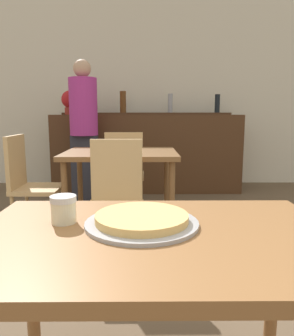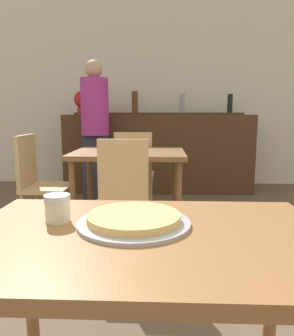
{
  "view_description": "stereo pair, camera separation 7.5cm",
  "coord_description": "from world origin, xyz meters",
  "px_view_note": "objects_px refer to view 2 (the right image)",
  "views": [
    {
      "loc": [
        -0.03,
        -0.91,
        1.09
      ],
      "look_at": [
        -0.02,
        0.55,
        0.85
      ],
      "focal_mm": 35.0,
      "sensor_mm": 36.0,
      "label": 1
    },
    {
      "loc": [
        0.04,
        -0.91,
        1.09
      ],
      "look_at": [
        -0.02,
        0.55,
        0.85
      ],
      "focal_mm": 35.0,
      "sensor_mm": 36.0,
      "label": 2
    }
  ],
  "objects_px": {
    "pizza_tray": "(134,220)",
    "potted_plant": "(83,101)",
    "chair_far_side_front": "(122,194)",
    "chair_far_side_back": "(134,169)",
    "chair_far_side_left": "(38,179)",
    "cheese_shaker": "(57,208)",
    "person_standing": "(95,126)"
  },
  "relations": [
    {
      "from": "person_standing",
      "to": "potted_plant",
      "type": "distance_m",
      "value": 0.68
    },
    {
      "from": "chair_far_side_front",
      "to": "chair_far_side_back",
      "type": "relative_size",
      "value": 1.0
    },
    {
      "from": "chair_far_side_left",
      "to": "potted_plant",
      "type": "xyz_separation_m",
      "value": [
        0.01,
        1.76,
        0.74
      ]
    },
    {
      "from": "chair_far_side_left",
      "to": "chair_far_side_front",
      "type": "bearing_deg",
      "value": -123.28
    },
    {
      "from": "chair_far_side_front",
      "to": "person_standing",
      "type": "relative_size",
      "value": 0.52
    },
    {
      "from": "person_standing",
      "to": "potted_plant",
      "type": "relative_size",
      "value": 5.28
    },
    {
      "from": "cheese_shaker",
      "to": "potted_plant",
      "type": "relative_size",
      "value": 0.27
    },
    {
      "from": "person_standing",
      "to": "potted_plant",
      "type": "bearing_deg",
      "value": 117.31
    },
    {
      "from": "chair_far_side_left",
      "to": "cheese_shaker",
      "type": "height_order",
      "value": "chair_far_side_left"
    },
    {
      "from": "chair_far_side_front",
      "to": "chair_far_side_left",
      "type": "distance_m",
      "value": 0.98
    },
    {
      "from": "pizza_tray",
      "to": "cheese_shaker",
      "type": "relative_size",
      "value": 4.04
    },
    {
      "from": "chair_far_side_back",
      "to": "potted_plant",
      "type": "xyz_separation_m",
      "value": [
        -0.81,
        1.22,
        0.74
      ]
    },
    {
      "from": "potted_plant",
      "to": "person_standing",
      "type": "bearing_deg",
      "value": -62.69
    },
    {
      "from": "chair_far_side_left",
      "to": "pizza_tray",
      "type": "relative_size",
      "value": 2.56
    },
    {
      "from": "potted_plant",
      "to": "cheese_shaker",
      "type": "bearing_deg",
      "value": -78.01
    },
    {
      "from": "chair_far_side_left",
      "to": "person_standing",
      "type": "xyz_separation_m",
      "value": [
        0.28,
        1.23,
        0.42
      ]
    },
    {
      "from": "chair_far_side_front",
      "to": "chair_far_side_back",
      "type": "distance_m",
      "value": 1.07
    },
    {
      "from": "cheese_shaker",
      "to": "chair_far_side_front",
      "type": "bearing_deg",
      "value": 87.77
    },
    {
      "from": "pizza_tray",
      "to": "potted_plant",
      "type": "distance_m",
      "value": 3.78
    },
    {
      "from": "chair_far_side_front",
      "to": "pizza_tray",
      "type": "xyz_separation_m",
      "value": [
        0.2,
        -1.32,
        0.25
      ]
    },
    {
      "from": "cheese_shaker",
      "to": "potted_plant",
      "type": "bearing_deg",
      "value": 101.99
    },
    {
      "from": "chair_far_side_front",
      "to": "chair_far_side_back",
      "type": "height_order",
      "value": "same"
    },
    {
      "from": "chair_far_side_left",
      "to": "cheese_shaker",
      "type": "distance_m",
      "value": 2.0
    },
    {
      "from": "person_standing",
      "to": "chair_far_side_front",
      "type": "bearing_deg",
      "value": -73.06
    },
    {
      "from": "person_standing",
      "to": "potted_plant",
      "type": "xyz_separation_m",
      "value": [
        -0.27,
        0.53,
        0.32
      ]
    },
    {
      "from": "cheese_shaker",
      "to": "potted_plant",
      "type": "xyz_separation_m",
      "value": [
        -0.76,
        3.58,
        0.47
      ]
    },
    {
      "from": "pizza_tray",
      "to": "chair_far_side_front",
      "type": "bearing_deg",
      "value": 98.58
    },
    {
      "from": "pizza_tray",
      "to": "potted_plant",
      "type": "xyz_separation_m",
      "value": [
        -1.01,
        3.61,
        0.49
      ]
    },
    {
      "from": "chair_far_side_back",
      "to": "chair_far_side_front",
      "type": "bearing_deg",
      "value": 90.0
    },
    {
      "from": "chair_far_side_front",
      "to": "person_standing",
      "type": "distance_m",
      "value": 1.89
    },
    {
      "from": "chair_far_side_left",
      "to": "person_standing",
      "type": "relative_size",
      "value": 0.52
    },
    {
      "from": "chair_far_side_back",
      "to": "pizza_tray",
      "type": "height_order",
      "value": "chair_far_side_back"
    }
  ]
}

